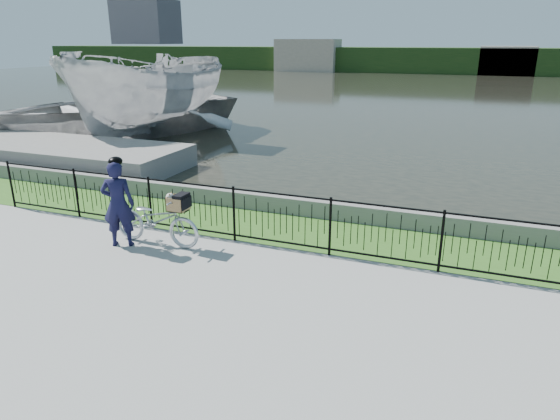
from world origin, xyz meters
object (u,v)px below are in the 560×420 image
at_px(bicycle_rig, 157,220).
at_px(cyclist, 118,203).
at_px(boat_far, 118,109).
at_px(dock, 43,152).
at_px(boat_near, 152,92).

bearing_deg(bicycle_rig, cyclist, -153.04).
distance_m(bicycle_rig, cyclist, 0.80).
height_order(bicycle_rig, boat_far, boat_far).
distance_m(dock, bicycle_rig, 8.92).
xyz_separation_m(cyclist, boat_far, (-8.02, 10.16, 0.18)).
relative_size(bicycle_rig, cyclist, 1.07).
bearing_deg(cyclist, dock, 144.89).
height_order(dock, boat_far, boat_far).
bearing_deg(cyclist, bicycle_rig, 26.96).
distance_m(dock, cyclist, 8.58).
relative_size(dock, bicycle_rig, 5.22).
bearing_deg(boat_far, dock, -79.00).
bearing_deg(dock, boat_far, 101.00).
bearing_deg(boat_near, cyclist, -58.67).
bearing_deg(boat_near, dock, -101.59).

